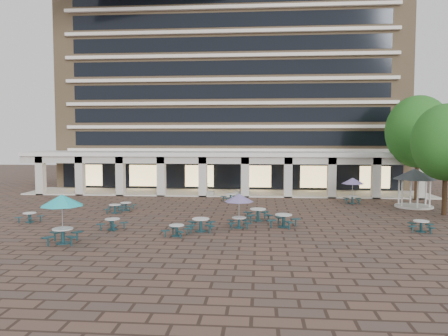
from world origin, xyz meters
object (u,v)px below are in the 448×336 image
(picnic_table_2, at_px, (201,224))
(gazebo, at_px, (414,178))
(planter_right, at_px, (242,192))
(picnic_table_1, at_px, (112,223))
(planter_left, at_px, (206,190))

(picnic_table_2, xyz_separation_m, gazebo, (16.72, 10.96, 1.96))
(gazebo, bearing_deg, picnic_table_2, -146.76)
(planter_right, bearing_deg, picnic_table_2, -96.55)
(picnic_table_1, distance_m, picnic_table_2, 5.71)
(picnic_table_1, bearing_deg, planter_right, 84.28)
(gazebo, bearing_deg, planter_left, 162.69)
(planter_left, bearing_deg, picnic_table_1, -103.48)
(picnic_table_2, xyz_separation_m, planter_right, (1.92, 16.70, -0.06))
(picnic_table_2, bearing_deg, planter_left, 92.34)
(picnic_table_2, height_order, gazebo, gazebo)
(picnic_table_1, distance_m, gazebo, 25.04)
(picnic_table_1, relative_size, planter_left, 1.27)
(picnic_table_2, height_order, planter_right, planter_right)
(picnic_table_2, bearing_deg, picnic_table_1, 176.36)
(picnic_table_1, bearing_deg, planter_left, 95.38)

